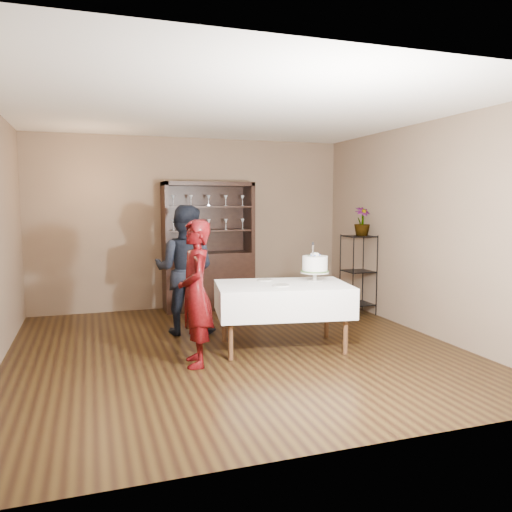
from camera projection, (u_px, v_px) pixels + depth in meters
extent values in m
plane|color=black|center=(236.00, 349.00, 5.77)|extent=(5.00, 5.00, 0.00)
plane|color=white|center=(235.00, 110.00, 5.48)|extent=(5.00, 5.00, 0.00)
cube|color=brown|center=(192.00, 223.00, 7.98)|extent=(5.00, 0.02, 2.70)
cube|color=brown|center=(422.00, 229.00, 6.41)|extent=(0.02, 5.00, 2.70)
cube|color=black|center=(209.00, 281.00, 7.90)|extent=(1.40, 0.48, 0.90)
cube|color=black|center=(205.00, 217.00, 8.00)|extent=(1.40, 0.03, 1.10)
cube|color=black|center=(208.00, 184.00, 7.74)|extent=(1.40, 0.48, 0.06)
cube|color=black|center=(208.00, 230.00, 7.81)|extent=(1.28, 0.42, 0.02)
cube|color=black|center=(208.00, 207.00, 7.77)|extent=(1.28, 0.42, 0.02)
cylinder|color=black|center=(353.00, 277.00, 7.31)|extent=(0.02, 0.02, 1.20)
cylinder|color=black|center=(377.00, 276.00, 7.43)|extent=(0.02, 0.02, 1.20)
cylinder|color=black|center=(340.00, 273.00, 7.68)|extent=(0.02, 0.02, 1.20)
cylinder|color=black|center=(363.00, 272.00, 7.81)|extent=(0.02, 0.02, 1.20)
cube|color=black|center=(357.00, 304.00, 7.61)|extent=(0.40, 0.40, 0.02)
cube|color=black|center=(358.00, 271.00, 7.55)|extent=(0.40, 0.40, 0.01)
cube|color=black|center=(359.00, 236.00, 7.50)|extent=(0.40, 0.40, 0.02)
cube|color=white|center=(282.00, 299.00, 5.77)|extent=(1.64, 1.16, 0.35)
cylinder|color=#4D301C|center=(230.00, 327.00, 5.34)|extent=(0.06, 0.06, 0.72)
cylinder|color=#4D301C|center=(346.00, 323.00, 5.55)|extent=(0.06, 0.06, 0.72)
cylinder|color=#4D301C|center=(224.00, 313.00, 6.04)|extent=(0.06, 0.06, 0.72)
cylinder|color=#4D301C|center=(327.00, 309.00, 6.24)|extent=(0.06, 0.06, 0.72)
imported|color=#330406|center=(196.00, 293.00, 5.14)|extent=(0.40, 0.58, 1.52)
imported|color=black|center=(185.00, 270.00, 6.39)|extent=(1.00, 0.91, 1.66)
cylinder|color=beige|center=(315.00, 280.00, 5.99)|extent=(0.19, 0.19, 0.01)
cylinder|color=beige|center=(315.00, 277.00, 5.99)|extent=(0.05, 0.05, 0.09)
cylinder|color=beige|center=(315.00, 272.00, 5.98)|extent=(0.34, 0.34, 0.01)
cylinder|color=#456A32|center=(315.00, 271.00, 5.98)|extent=(0.33, 0.33, 0.02)
cylinder|color=white|center=(315.00, 264.00, 5.97)|extent=(0.39, 0.39, 0.19)
sphere|color=#5269B1|center=(317.00, 255.00, 5.97)|extent=(0.02, 0.02, 0.02)
cube|color=silver|center=(313.00, 251.00, 5.92)|extent=(0.02, 0.02, 0.13)
cube|color=black|center=(313.00, 244.00, 5.91)|extent=(0.02, 0.02, 0.05)
cylinder|color=beige|center=(281.00, 285.00, 5.61)|extent=(0.25, 0.25, 0.01)
cylinder|color=beige|center=(265.00, 280.00, 5.99)|extent=(0.21, 0.21, 0.01)
imported|color=#456A32|center=(362.00, 222.00, 7.46)|extent=(0.26, 0.26, 0.43)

